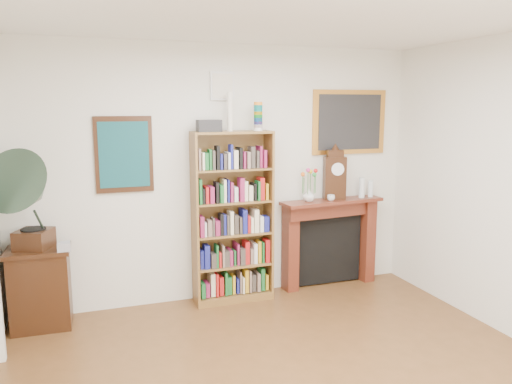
% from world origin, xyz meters
% --- Properties ---
extents(room, '(4.51, 5.01, 2.81)m').
position_xyz_m(room, '(0.00, 0.00, 1.40)').
color(room, '#58371A').
rests_on(room, ground).
extents(teal_poster, '(0.58, 0.04, 0.78)m').
position_xyz_m(teal_poster, '(-1.05, 2.48, 1.65)').
color(teal_poster, black).
rests_on(teal_poster, back_wall).
extents(small_picture, '(0.26, 0.04, 0.30)m').
position_xyz_m(small_picture, '(0.00, 2.48, 2.35)').
color(small_picture, white).
rests_on(small_picture, back_wall).
extents(gilt_painting, '(0.95, 0.04, 0.75)m').
position_xyz_m(gilt_painting, '(1.55, 2.48, 1.95)').
color(gilt_painting, '#C68533').
rests_on(gilt_painting, back_wall).
extents(bookshelf, '(0.86, 0.31, 2.16)m').
position_xyz_m(bookshelf, '(0.06, 2.33, 1.05)').
color(bookshelf, brown).
rests_on(bookshelf, floor).
extents(side_cabinet, '(0.60, 0.44, 0.80)m').
position_xyz_m(side_cabinet, '(-1.91, 2.27, 0.40)').
color(side_cabinet, black).
rests_on(side_cabinet, floor).
extents(fireplace, '(1.27, 0.40, 1.06)m').
position_xyz_m(fireplace, '(1.28, 2.41, 0.62)').
color(fireplace, '#4E2012').
rests_on(fireplace, floor).
extents(gramophone, '(0.84, 0.92, 0.98)m').
position_xyz_m(gramophone, '(-1.93, 2.12, 1.35)').
color(gramophone, black).
rests_on(gramophone, side_cabinet).
extents(cd_stack, '(0.12, 0.12, 0.08)m').
position_xyz_m(cd_stack, '(-1.67, 2.11, 0.84)').
color(cd_stack, silver).
rests_on(cd_stack, side_cabinet).
extents(mantel_clock, '(0.28, 0.19, 0.58)m').
position_xyz_m(mantel_clock, '(1.32, 2.38, 1.34)').
color(mantel_clock, black).
rests_on(mantel_clock, fireplace).
extents(flower_vase, '(0.18, 0.18, 0.14)m').
position_xyz_m(flower_vase, '(0.98, 2.35, 1.13)').
color(flower_vase, silver).
rests_on(flower_vase, fireplace).
extents(teacup, '(0.11, 0.11, 0.07)m').
position_xyz_m(teacup, '(1.24, 2.29, 1.09)').
color(teacup, silver).
rests_on(teacup, fireplace).
extents(bottle_left, '(0.07, 0.07, 0.24)m').
position_xyz_m(bottle_left, '(1.68, 2.36, 1.18)').
color(bottle_left, silver).
rests_on(bottle_left, fireplace).
extents(bottle_right, '(0.06, 0.06, 0.20)m').
position_xyz_m(bottle_right, '(1.80, 2.37, 1.16)').
color(bottle_right, silver).
rests_on(bottle_right, fireplace).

